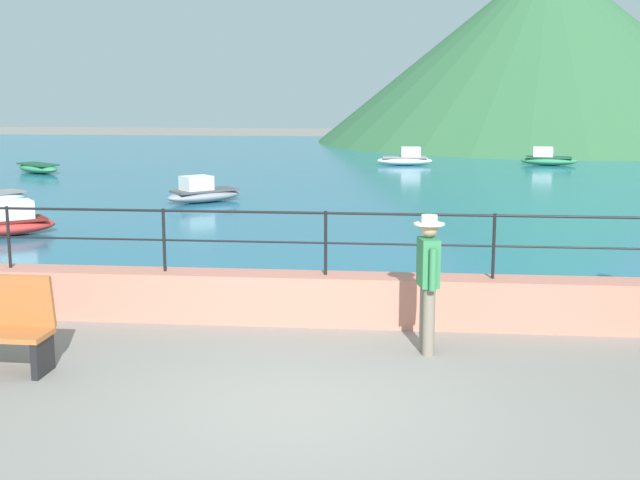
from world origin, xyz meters
TOP-DOWN VIEW (x-y plane):
  - ground_plane at (0.00, 0.00)m, footprint 120.00×120.00m
  - promenade_wall at (0.00, 3.20)m, footprint 20.00×0.56m
  - railing at (0.00, 3.20)m, footprint 18.44×0.04m
  - lake_water at (0.00, 25.84)m, footprint 64.00×44.32m
  - hill_main at (9.17, 43.54)m, footprint 27.08×27.08m
  - person_walking at (1.39, 1.97)m, footprint 0.38×0.56m
  - boat_0 at (-4.65, 15.10)m, footprint 2.30×2.22m
  - boat_1 at (-7.70, 9.28)m, footprint 2.37×2.11m
  - boat_2 at (6.97, 27.90)m, footprint 2.40×1.19m
  - boat_4 at (-12.87, 22.59)m, footprint 2.39×2.09m
  - boat_5 at (1.06, 27.31)m, footprint 2.35×1.03m

SIDE VIEW (x-z plane):
  - ground_plane at x=0.00m, z-range 0.00..0.00m
  - lake_water at x=0.00m, z-range 0.00..0.06m
  - boat_4 at x=-12.87m, z-range 0.08..0.44m
  - boat_0 at x=-4.65m, z-range -0.05..0.71m
  - boat_1 at x=-7.70m, z-range -0.05..0.71m
  - boat_2 at x=6.97m, z-range -0.05..0.71m
  - boat_5 at x=1.06m, z-range -0.05..0.71m
  - promenade_wall at x=0.00m, z-range 0.00..0.70m
  - person_walking at x=1.39m, z-range 0.10..1.85m
  - railing at x=0.00m, z-range 0.89..1.79m
  - hill_main at x=9.17m, z-range 0.00..10.93m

